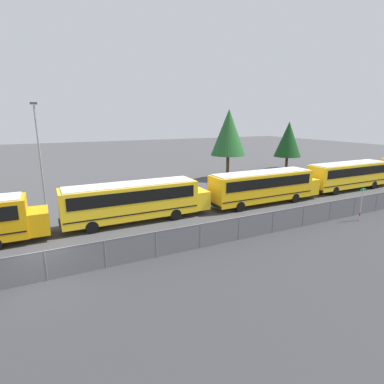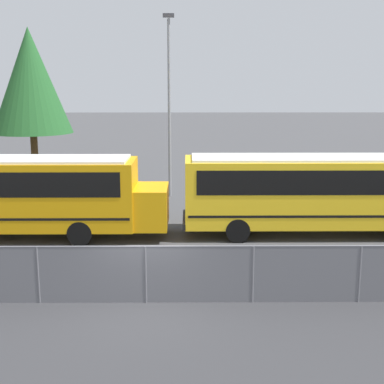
{
  "view_description": "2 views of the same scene",
  "coord_description": "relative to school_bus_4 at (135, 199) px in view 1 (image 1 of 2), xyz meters",
  "views": [
    {
      "loc": [
        0.53,
        -16.3,
        8.42
      ],
      "look_at": [
        11.61,
        6.04,
        2.26
      ],
      "focal_mm": 28.0,
      "sensor_mm": 36.0,
      "label": 1
    },
    {
      "loc": [
        1.22,
        -14.53,
        6.26
      ],
      "look_at": [
        1.38,
        6.42,
        1.95
      ],
      "focal_mm": 50.0,
      "sensor_mm": 36.0,
      "label": 2
    }
  ],
  "objects": [
    {
      "name": "tree_2",
      "position": [
        16.84,
        11.94,
        4.56
      ],
      "size": [
        4.84,
        4.84,
        9.67
      ],
      "color": "#51381E",
      "rests_on": "ground_plane"
    },
    {
      "name": "school_bus_6",
      "position": [
        26.28,
        -0.14,
        0.0
      ],
      "size": [
        12.4,
        2.62,
        3.29
      ],
      "color": "yellow",
      "rests_on": "ground_plane"
    },
    {
      "name": "tree_0",
      "position": [
        30.51,
        14.71,
        3.05
      ],
      "size": [
        4.44,
        4.44,
        7.9
      ],
      "color": "#51381E",
      "rests_on": "ground_plane"
    },
    {
      "name": "school_bus_4",
      "position": [
        0.0,
        0.0,
        0.0
      ],
      "size": [
        12.4,
        2.62,
        3.29
      ],
      "color": "yellow",
      "rests_on": "ground_plane"
    },
    {
      "name": "ground_plane",
      "position": [
        -6.87,
        -7.11,
        -1.95
      ],
      "size": [
        200.0,
        200.0,
        0.0
      ],
      "primitive_type": "plane",
      "color": "#424244"
    },
    {
      "name": "street_sign",
      "position": [
        17.04,
        -8.16,
        -0.45
      ],
      "size": [
        0.7,
        0.09,
        2.82
      ],
      "color": "#B7B7BC",
      "rests_on": "ground_plane"
    },
    {
      "name": "road_strip",
      "position": [
        -6.87,
        -13.11,
        -1.94
      ],
      "size": [
        150.95,
        12.0,
        0.01
      ],
      "color": "#333335",
      "rests_on": "ground_plane"
    },
    {
      "name": "school_bus_5",
      "position": [
        13.08,
        -0.47,
        0.0
      ],
      "size": [
        12.4,
        2.62,
        3.29
      ],
      "color": "yellow",
      "rests_on": "ground_plane"
    },
    {
      "name": "light_pole",
      "position": [
        -6.66,
        7.75,
        3.36
      ],
      "size": [
        0.6,
        0.24,
        9.82
      ],
      "color": "gray",
      "rests_on": "ground_plane"
    },
    {
      "name": "fence",
      "position": [
        -6.87,
        -7.11,
        -1.07
      ],
      "size": [
        117.02,
        0.07,
        1.72
      ],
      "color": "#9EA0A5",
      "rests_on": "ground_plane"
    }
  ]
}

